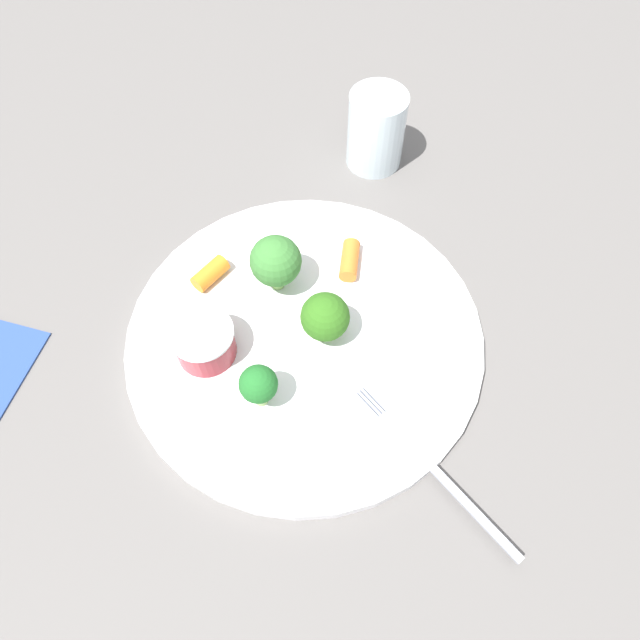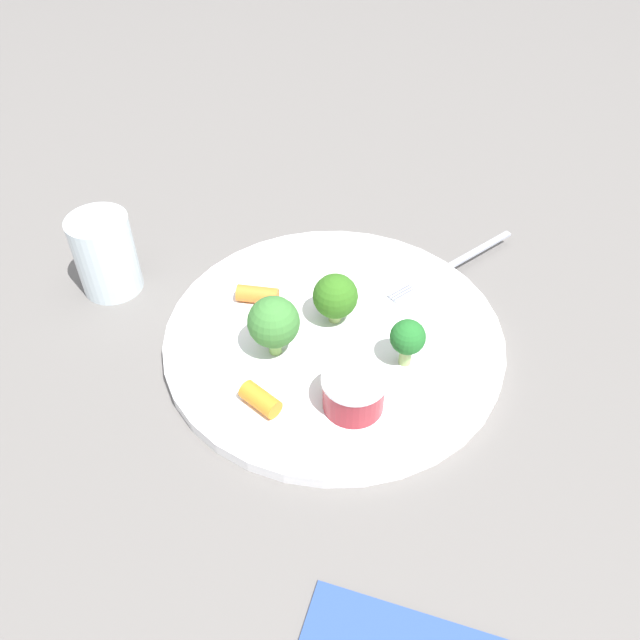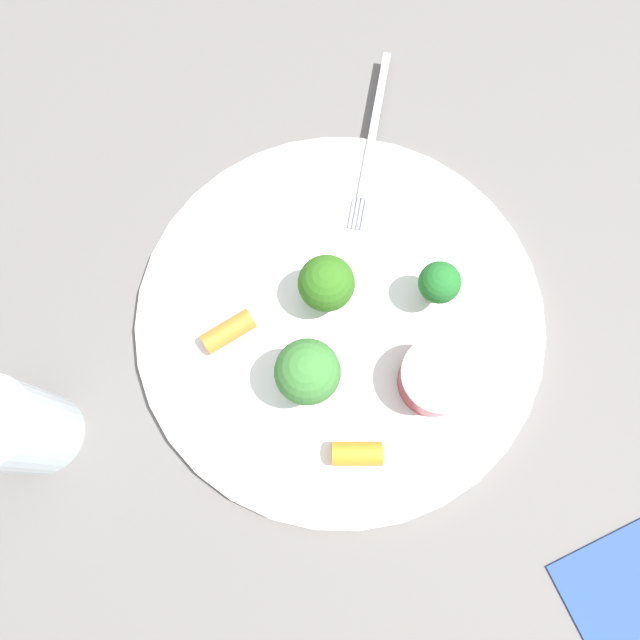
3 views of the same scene
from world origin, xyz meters
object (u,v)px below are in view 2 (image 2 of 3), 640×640
at_px(broccoli_floret_0, 336,297).
at_px(broccoli_floret_1, 274,323).
at_px(broccoli_floret_2, 408,338).
at_px(fork, 451,266).
at_px(carrot_stick_1, 260,399).
at_px(plate, 334,337).
at_px(drinking_glass, 105,254).
at_px(carrot_stick_0, 258,295).
at_px(sauce_cup, 354,392).

relative_size(broccoli_floret_0, broccoli_floret_1, 0.85).
height_order(broccoli_floret_2, fork, broccoli_floret_2).
bearing_deg(carrot_stick_1, broccoli_floret_1, 85.42).
xyz_separation_m(plate, drinking_glass, (-0.23, 0.06, 0.04)).
bearing_deg(carrot_stick_0, carrot_stick_1, -81.25).
bearing_deg(sauce_cup, plate, 103.63).
distance_m(sauce_cup, drinking_glass, 0.29).
bearing_deg(carrot_stick_0, drinking_glass, 170.52).
bearing_deg(carrot_stick_1, broccoli_floret_0, 61.97).
bearing_deg(sauce_cup, broccoli_floret_1, 141.79).
height_order(broccoli_floret_0, broccoli_floret_2, broccoli_floret_0).
relative_size(carrot_stick_1, drinking_glass, 0.43).
distance_m(carrot_stick_0, fork, 0.20).
height_order(fork, drinking_glass, drinking_glass).
height_order(plate, carrot_stick_0, carrot_stick_0).
relative_size(carrot_stick_0, drinking_glass, 0.48).
height_order(sauce_cup, broccoli_floret_0, broccoli_floret_0).
bearing_deg(broccoli_floret_1, broccoli_floret_0, 40.62).
bearing_deg(broccoli_floret_1, fork, 37.99).
bearing_deg(plate, broccoli_floret_0, 87.55).
relative_size(sauce_cup, carrot_stick_0, 1.34).
bearing_deg(broccoli_floret_1, carrot_stick_1, -94.58).
xyz_separation_m(broccoli_floret_1, fork, (0.17, 0.13, -0.04)).
bearing_deg(broccoli_floret_2, broccoli_floret_0, 141.71).
height_order(sauce_cup, drinking_glass, drinking_glass).
distance_m(sauce_cup, fork, 0.21).
distance_m(broccoli_floret_0, broccoli_floret_2, 0.08).
xyz_separation_m(plate, broccoli_floret_0, (0.00, 0.02, 0.04)).
height_order(plate, broccoli_floret_1, broccoli_floret_1).
xyz_separation_m(sauce_cup, broccoli_floret_0, (-0.02, 0.10, 0.01)).
xyz_separation_m(plate, broccoli_floret_1, (-0.05, -0.03, 0.04)).
bearing_deg(broccoli_floret_1, carrot_stick_0, 110.65).
bearing_deg(carrot_stick_0, broccoli_floret_1, -69.35).
relative_size(broccoli_floret_2, carrot_stick_0, 1.19).
relative_size(fork, drinking_glass, 1.64).
bearing_deg(broccoli_floret_0, sauce_cup, -79.10).
bearing_deg(fork, drinking_glass, -173.50).
bearing_deg(carrot_stick_1, broccoli_floret_2, 25.27).
xyz_separation_m(sauce_cup, drinking_glass, (-0.25, 0.15, 0.01)).
distance_m(plate, drinking_glass, 0.24).
xyz_separation_m(carrot_stick_1, drinking_glass, (-0.17, 0.16, 0.02)).
relative_size(broccoli_floret_1, carrot_stick_1, 1.70).
relative_size(broccoli_floret_2, carrot_stick_1, 1.35).
bearing_deg(broccoli_floret_2, sauce_cup, -131.06).
xyz_separation_m(sauce_cup, fork, (0.10, 0.19, -0.02)).
height_order(plate, sauce_cup, sauce_cup).
relative_size(broccoli_floret_1, drinking_glass, 0.73).
bearing_deg(drinking_glass, fork, 6.50).
distance_m(broccoli_floret_2, fork, 0.15).
distance_m(broccoli_floret_0, drinking_glass, 0.24).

